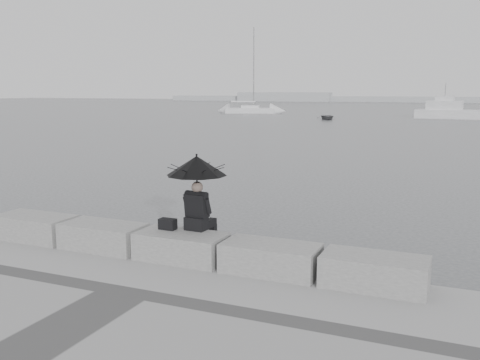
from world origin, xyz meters
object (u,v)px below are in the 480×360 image
at_px(seated_person, 197,176).
at_px(dinghy, 327,117).
at_px(motor_cruiser, 451,111).
at_px(sailboat_left, 251,110).

xyz_separation_m(seated_person, dinghy, (-11.69, 55.51, -1.69)).
relative_size(seated_person, motor_cruiser, 0.16).
height_order(sailboat_left, dinghy, sailboat_left).
distance_m(seated_person, dinghy, 56.75).
distance_m(sailboat_left, motor_cruiser, 29.17).
distance_m(seated_person, motor_cruiser, 63.38).
relative_size(motor_cruiser, dinghy, 2.46).
bearing_deg(dinghy, motor_cruiser, 9.88).
relative_size(sailboat_left, dinghy, 3.70).
xyz_separation_m(motor_cruiser, dinghy, (-13.72, -7.83, -0.60)).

